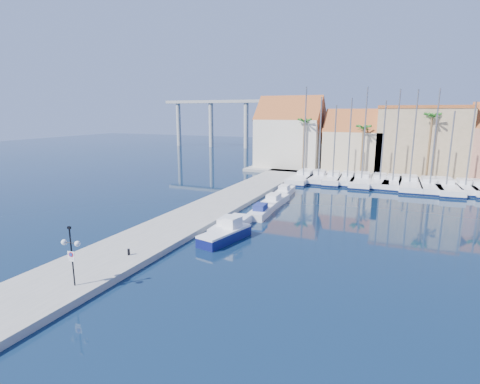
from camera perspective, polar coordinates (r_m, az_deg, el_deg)
The scene contains 29 objects.
ground at distance 28.18m, azimuth -0.09°, elevation -10.80°, with size 260.00×260.00×0.00m, color black.
quay_west at distance 43.38m, azimuth -3.76°, elevation -2.21°, with size 6.00×77.00×0.50m, color gray.
shore_north at distance 72.54m, azimuth 23.11°, elevation 2.66°, with size 54.00×16.00×0.50m, color gray.
lamp_post at distance 24.94m, azimuth -24.35°, elevation -7.64°, with size 1.29×0.47×3.82m.
bollard at distance 29.43m, azimuth -16.60°, elevation -8.75°, with size 0.19×0.19×0.48m, color black.
fishing_boat at distance 32.65m, azimuth -2.17°, elevation -6.35°, with size 2.96×5.72×1.91m.
motorboat_west_0 at distance 35.49m, azimuth -1.46°, elevation -5.03°, with size 2.12×6.19×1.40m.
motorboat_west_1 at distance 40.31m, azimuth 3.29°, elevation -2.94°, with size 1.97×5.28×1.40m.
motorboat_west_2 at distance 45.27m, azimuth 5.33°, elevation -1.28°, with size 1.92×5.82×1.40m.
motorboat_west_3 at distance 50.74m, azimuth 6.86°, elevation 0.15°, with size 2.06×5.47×1.40m.
sailboat_0 at distance 61.65m, azimuth 9.79°, elevation 2.27°, with size 3.31×11.63×14.72m.
sailboat_1 at distance 61.88m, azimuth 11.92°, elevation 2.24°, with size 2.68×9.30×13.19m.
sailboat_2 at distance 61.23m, azimuth 14.00°, elevation 2.01°, with size 3.18×9.59×11.98m.
sailboat_3 at distance 61.42m, azimuth 16.06°, elevation 1.95°, with size 2.79×9.21×12.98m.
sailboat_4 at distance 61.04m, azimuth 18.05°, elevation 1.75°, with size 3.34×11.37×14.54m.
sailboat_5 at distance 60.94m, azimuth 20.54°, elevation 1.55°, with size 3.06×9.94×12.60m.
sailboat_6 at distance 60.60m, azimuth 22.25°, elevation 1.39°, with size 2.92×9.53×14.16m.
sailboat_7 at distance 60.58m, azimuth 24.38°, elevation 1.17°, with size 3.42×11.59×14.05m.
sailboat_8 at distance 60.31m, azimuth 26.88°, elevation 0.91°, with size 3.11×10.59×14.09m.
sailboat_9 at distance 60.63m, azimuth 28.78°, elevation 0.73°, with size 4.08×11.96×11.08m.
sailboat_10 at distance 61.22m, azimuth 31.02°, elevation 0.64°, with size 2.76×8.68×12.37m.
sailboat_11 at distance 61.35m, azimuth 32.73°, elevation 0.45°, with size 3.12×9.98×13.23m.
building_0 at distance 73.78m, azimuth 7.67°, elevation 8.58°, with size 12.30×9.00×13.50m.
building_1 at distance 71.47m, azimuth 16.98°, elevation 7.06°, with size 10.30×8.00×11.00m.
building_2 at distance 71.93m, azimuth 25.91°, elevation 7.18°, with size 14.20×10.20×11.50m.
palm_0 at distance 67.80m, azimuth 9.82°, elevation 10.37°, with size 2.60×2.60×10.15m.
palm_1 at distance 66.12m, azimuth 18.33°, elevation 9.08°, with size 2.60×2.60×9.15m.
palm_2 at distance 65.84m, azimuth 27.25°, elevation 9.99°, with size 2.60×2.60×11.15m.
viaduct at distance 116.77m, azimuth -1.40°, elevation 11.79°, with size 48.00×2.20×14.45m.
Camera 1 is at (10.49, -23.73, 10.99)m, focal length 28.00 mm.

